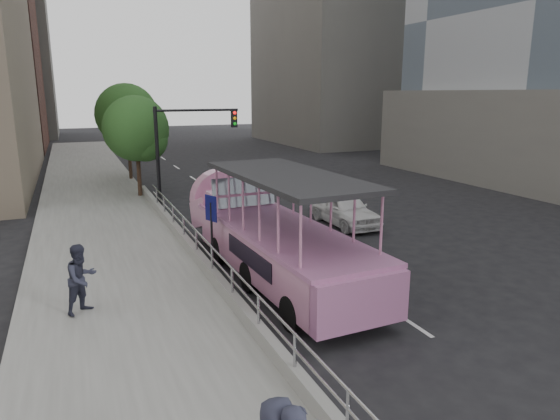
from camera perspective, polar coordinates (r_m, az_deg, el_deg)
The scene contains 12 objects.
ground at distance 14.88m, azimuth 6.31°, elevation -9.88°, with size 160.00×160.00×0.00m, color black.
sidewalk at distance 22.65m, azimuth -19.54°, elevation -2.04°, with size 5.50×80.00×0.30m, color #9B9B96.
kerb_wall at distance 15.34m, azimuth -7.71°, elevation -7.27°, with size 0.24×30.00×0.36m, color gray.
guardrail at distance 15.12m, azimuth -7.79°, elevation -4.91°, with size 0.07×22.00×0.71m.
duck_boat at distance 16.32m, azimuth -1.42°, elevation -2.82°, with size 3.06×10.73×3.53m.
car at distance 22.65m, azimuth 7.37°, elevation 0.13°, with size 1.72×4.26×1.45m, color silver.
pedestrian_mid at distance 13.79m, azimuth -21.74°, elevation -7.29°, with size 0.89×0.69×1.82m, color #282A3A.
parking_sign at distance 16.39m, azimuth -7.83°, elevation -1.62°, with size 0.24×0.55×2.61m.
traffic_signal at distance 25.03m, azimuth -11.18°, elevation 7.67°, with size 4.20×0.32×5.20m.
street_tree_near at distance 28.12m, azimuth -15.90°, elevation 8.66°, with size 3.52×3.52×5.72m.
street_tree_far at distance 34.07m, azimuth -16.92°, elevation 10.13°, with size 3.97×3.97×6.45m.
midrise_stone_a at distance 63.90m, azimuth 9.02°, elevation 22.25°, with size 20.00×20.00×32.00m, color slate.
Camera 1 is at (-6.76, -11.91, 5.82)m, focal length 32.00 mm.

